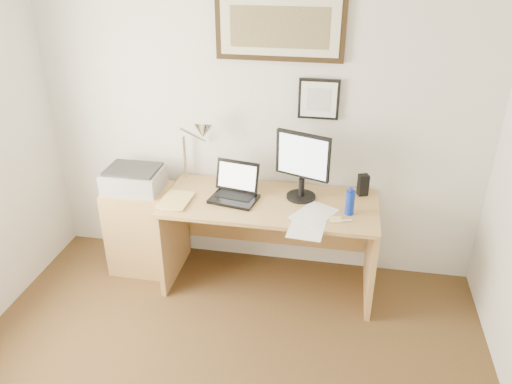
% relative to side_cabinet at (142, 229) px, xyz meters
% --- Properties ---
extents(wall_back, '(3.50, 0.02, 2.50)m').
position_rel_side_cabinet_xyz_m(wall_back, '(0.92, 0.32, 0.89)').
color(wall_back, silver).
rests_on(wall_back, ground).
extents(side_cabinet, '(0.50, 0.40, 0.73)m').
position_rel_side_cabinet_xyz_m(side_cabinet, '(0.00, 0.00, 0.00)').
color(side_cabinet, '#AC8048').
rests_on(side_cabinet, floor).
extents(water_bottle, '(0.06, 0.06, 0.18)m').
position_rel_side_cabinet_xyz_m(water_bottle, '(1.65, -0.13, 0.48)').
color(water_bottle, '#0B279A').
rests_on(water_bottle, desk).
extents(bottle_cap, '(0.03, 0.03, 0.02)m').
position_rel_side_cabinet_xyz_m(bottle_cap, '(1.65, -0.13, 0.58)').
color(bottle_cap, '#0B279A').
rests_on(bottle_cap, water_bottle).
extents(speaker, '(0.09, 0.09, 0.17)m').
position_rel_side_cabinet_xyz_m(speaker, '(1.75, 0.19, 0.47)').
color(speaker, black).
rests_on(speaker, desk).
extents(paper_sheet_a, '(0.26, 0.35, 0.00)m').
position_rel_side_cabinet_xyz_m(paper_sheet_a, '(1.38, -0.37, 0.39)').
color(paper_sheet_a, white).
rests_on(paper_sheet_a, desk).
extents(paper_sheet_b, '(0.36, 0.40, 0.00)m').
position_rel_side_cabinet_xyz_m(paper_sheet_b, '(1.41, -0.18, 0.39)').
color(paper_sheet_b, white).
rests_on(paper_sheet_b, desk).
extents(sticky_pad, '(0.09, 0.09, 0.01)m').
position_rel_side_cabinet_xyz_m(sticky_pad, '(1.56, -0.24, 0.39)').
color(sticky_pad, '#E6C96D').
rests_on(sticky_pad, desk).
extents(marker_pen, '(0.14, 0.06, 0.02)m').
position_rel_side_cabinet_xyz_m(marker_pen, '(1.61, -0.25, 0.39)').
color(marker_pen, white).
rests_on(marker_pen, desk).
extents(book, '(0.23, 0.30, 0.02)m').
position_rel_side_cabinet_xyz_m(book, '(0.27, -0.18, 0.40)').
color(book, '#DABC66').
rests_on(book, desk).
extents(desk, '(1.60, 0.70, 0.75)m').
position_rel_side_cabinet_xyz_m(desk, '(1.07, 0.04, 0.15)').
color(desk, '#AC8048').
rests_on(desk, floor).
extents(laptop, '(0.38, 0.35, 0.26)m').
position_rel_side_cabinet_xyz_m(laptop, '(0.80, -0.03, 0.44)').
color(laptop, black).
rests_on(laptop, desk).
extents(lcd_monitor, '(0.41, 0.22, 0.52)m').
position_rel_side_cabinet_xyz_m(lcd_monitor, '(1.29, 0.04, 0.68)').
color(lcd_monitor, black).
rests_on(lcd_monitor, desk).
extents(printer, '(0.44, 0.34, 0.18)m').
position_rel_side_cabinet_xyz_m(printer, '(-0.02, 0.01, 0.45)').
color(printer, '#9E9EA0').
rests_on(printer, side_cabinet).
extents(desk_lamp, '(0.29, 0.27, 0.53)m').
position_rel_side_cabinet_xyz_m(desk_lamp, '(0.51, 0.13, 0.82)').
color(desk_lamp, silver).
rests_on(desk_lamp, desk).
extents(picture_large, '(0.92, 0.04, 0.47)m').
position_rel_side_cabinet_xyz_m(picture_large, '(1.07, 0.29, 1.59)').
color(picture_large, black).
rests_on(picture_large, wall_back).
extents(picture_small, '(0.30, 0.03, 0.30)m').
position_rel_side_cabinet_xyz_m(picture_small, '(1.37, 0.29, 1.09)').
color(picture_small, black).
rests_on(picture_small, wall_back).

